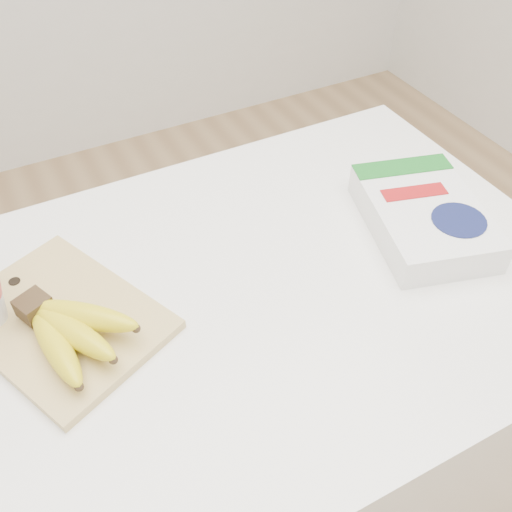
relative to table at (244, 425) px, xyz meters
The scene contains 5 objects.
room 0.89m from the table, ahead, with size 4.00×4.00×4.00m.
table is the anchor object (origin of this frame).
cutting_board 0.55m from the table, 166.31° to the left, with size 0.24×0.33×0.02m, color tan.
bananas 0.57m from the table, behind, with size 0.18×0.22×0.07m.
cereal_box 0.62m from the table, ahead, with size 0.27×0.33×0.06m.
Camera 1 is at (-0.29, -0.60, 1.64)m, focal length 40.00 mm.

